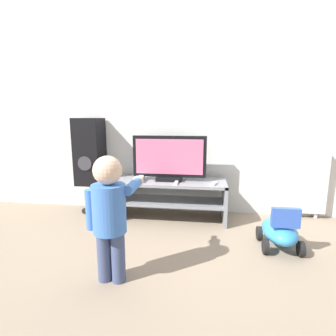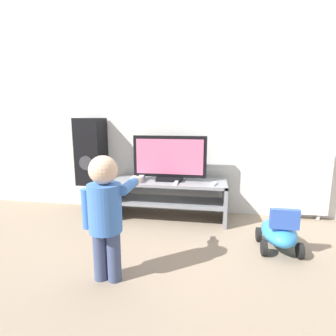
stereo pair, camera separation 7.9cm
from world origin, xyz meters
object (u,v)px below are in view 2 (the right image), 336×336
Objects in this scene: remote_primary at (214,184)px; child at (106,208)px; game_console at (140,179)px; television at (170,159)px; ride_on_toy at (279,232)px; radiator at (301,183)px; speaker_tower at (92,153)px; remote_secondary at (176,183)px.

child reaches higher than remote_primary.
game_console is 1.12m from child.
ride_on_toy is at bearing -29.08° from television.
game_console is 1.78m from radiator.
remote_primary is at bearing -159.71° from radiator.
child is at bearing -61.21° from speaker_tower.
television is at bearing 78.99° from child.
speaker_tower is at bearing -176.88° from radiator.
child is at bearing -123.87° from remote_primary.
radiator is at bearing 15.66° from remote_secondary.
game_console is at bearing -169.75° from radiator.
remote_primary is at bearing 3.64° from remote_secondary.
remote_primary is 0.28× the size of ride_on_toy.
child is (-0.73, -1.08, 0.07)m from remote_primary.
remote_primary is 0.18× the size of radiator.
television is 0.72× the size of speaker_tower.
game_console reaches higher than remote_secondary.
speaker_tower is at bearing 161.62° from ride_on_toy.
remote_secondary is at bearing 72.60° from child.
television reaches higher than ride_on_toy.
game_console is 0.80m from remote_primary.
television is 1.07× the size of radiator.
radiator is (1.68, 1.43, -0.11)m from child.
child is 1.84× the size of ride_on_toy.
game_console reaches higher than remote_primary.
ride_on_toy is (1.04, -0.58, -0.52)m from television.
radiator reaches higher than game_console.
remote_secondary is 1.08m from ride_on_toy.
television reaches higher than radiator.
ride_on_toy is (1.35, -0.48, -0.31)m from game_console.
speaker_tower reaches higher than ride_on_toy.
speaker_tower reaches higher than game_console.
remote_secondary is 0.27× the size of ride_on_toy.
game_console is at bearing 160.54° from ride_on_toy.
remote_primary is 0.77m from ride_on_toy.
radiator is (1.44, 0.21, -0.27)m from television.
remote_primary is 0.15× the size of child.
television is 1.49m from radiator.
television is 0.30m from remote_secondary.
speaker_tower is (-0.65, 0.19, 0.25)m from game_console.
ride_on_toy is 0.63× the size of radiator.
radiator is (1.75, 0.32, -0.06)m from game_console.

